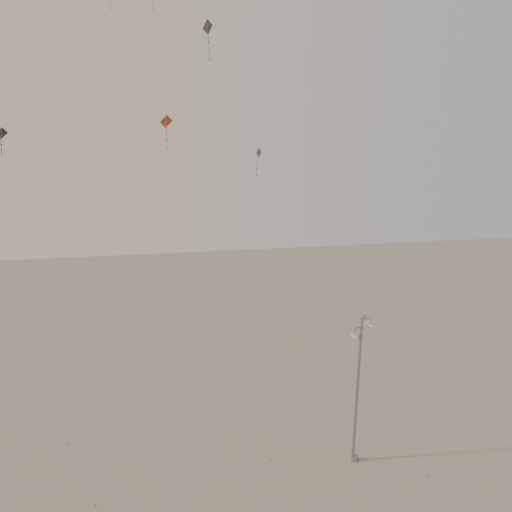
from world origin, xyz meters
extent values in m
cylinder|color=gray|center=(8.17, 3.92, 0.15)|extent=(0.44, 0.44, 0.30)
cylinder|color=gray|center=(8.17, 3.92, 4.38)|extent=(0.49, 0.18, 8.77)
cylinder|color=gray|center=(8.48, 3.92, 8.81)|extent=(0.14, 0.14, 0.18)
cylinder|color=gray|center=(8.72, 4.00, 8.66)|extent=(0.50, 0.22, 0.07)
cylinder|color=gray|center=(8.96, 4.07, 8.51)|extent=(0.06, 0.06, 0.30)
ellipsoid|color=beige|center=(8.96, 4.07, 8.36)|extent=(0.52, 0.52, 0.18)
cylinder|color=gray|center=(8.19, 3.88, 8.21)|extent=(0.60, 0.15, 0.07)
cylinder|color=gray|center=(7.89, 3.84, 8.01)|extent=(0.06, 0.06, 0.40)
ellipsoid|color=beige|center=(7.89, 3.84, 7.81)|extent=(0.52, 0.52, 0.18)
cylinder|color=beige|center=(-11.22, 11.61, 15.48)|extent=(5.15, 13.31, 30.86)
cube|color=black|center=(1.09, 11.29, 25.52)|extent=(0.48, 0.76, 0.86)
cylinder|color=black|center=(1.19, 11.41, 24.36)|extent=(0.18, 0.19, 1.56)
cylinder|color=beige|center=(-2.80, 7.32, 12.78)|extent=(7.79, 7.97, 25.47)
cylinder|color=gray|center=(-6.69, 3.34, 0.05)|extent=(0.06, 0.06, 0.10)
cylinder|color=beige|center=(1.63, 11.95, 16.89)|extent=(3.38, 13.23, 33.69)
cylinder|color=gray|center=(3.31, 5.35, 0.05)|extent=(0.06, 0.06, 0.10)
cube|color=#913515|center=(-2.35, 4.81, 19.52)|extent=(0.61, 0.24, 0.64)
cylinder|color=#913515|center=(-2.33, 4.95, 18.71)|extent=(0.05, 0.18, 1.07)
cylinder|color=beige|center=(-5.62, 0.30, 9.79)|extent=(6.57, 9.04, 19.48)
cube|color=black|center=(5.17, 14.28, 18.03)|extent=(0.18, 0.69, 0.67)
cylinder|color=black|center=(5.04, 14.20, 17.06)|extent=(0.19, 0.13, 1.32)
cylinder|color=beige|center=(8.26, 7.78, 9.04)|extent=(6.20, 13.02, 17.98)
cylinder|color=gray|center=(11.35, 1.27, 0.05)|extent=(0.06, 0.06, 0.10)
cylinder|color=#914018|center=(-1.25, 20.61, 29.15)|extent=(0.24, 0.15, 1.72)
cylinder|color=beige|center=(1.01, 19.26, 15.23)|extent=(4.79, 2.57, 30.36)
cylinder|color=gray|center=(3.40, 17.98, 0.05)|extent=(0.06, 0.06, 0.10)
cube|color=black|center=(-10.46, 7.84, 18.96)|extent=(0.64, 0.14, 0.62)
cylinder|color=black|center=(-10.52, 7.97, 18.23)|extent=(0.09, 0.15, 0.91)
cylinder|color=beige|center=(-6.22, 16.70, 15.73)|extent=(4.31, 12.70, 31.36)
cylinder|color=gray|center=(-8.37, 10.35, 0.05)|extent=(0.06, 0.06, 0.10)
camera|label=1|loc=(-5.88, -24.55, 17.84)|focal=40.00mm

